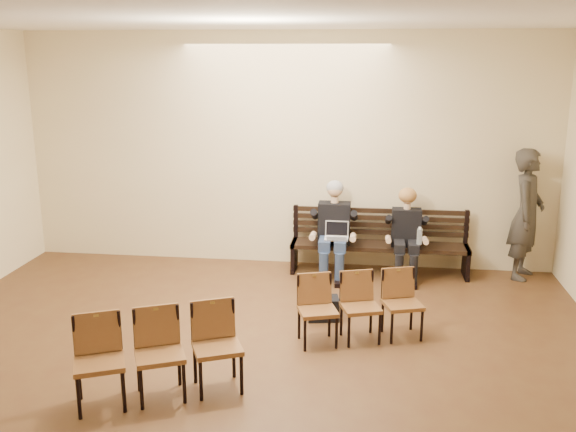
# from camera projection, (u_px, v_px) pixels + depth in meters

# --- Properties ---
(room_walls) EXTENTS (8.02, 10.01, 3.51)m
(room_walls) POSITION_uv_depth(u_px,v_px,m) (220.00, 133.00, 5.36)
(room_walls) COLOR beige
(room_walls) RESTS_ON ground
(bench) EXTENTS (2.60, 0.90, 0.45)m
(bench) POSITION_uv_depth(u_px,v_px,m) (379.00, 258.00, 9.48)
(bench) COLOR black
(bench) RESTS_ON ground
(seated_man) EXTENTS (0.58, 0.80, 1.38)m
(seated_man) POSITION_uv_depth(u_px,v_px,m) (334.00, 229.00, 9.33)
(seated_man) COLOR black
(seated_man) RESTS_ON ground
(seated_woman) EXTENTS (0.52, 0.72, 1.20)m
(seated_woman) POSITION_uv_depth(u_px,v_px,m) (406.00, 237.00, 9.22)
(seated_woman) COLOR black
(seated_woman) RESTS_ON ground
(laptop) EXTENTS (0.36, 0.29, 0.24)m
(laptop) POSITION_uv_depth(u_px,v_px,m) (336.00, 241.00, 9.15)
(laptop) COLOR silver
(laptop) RESTS_ON bench
(water_bottle) EXTENTS (0.08, 0.08, 0.25)m
(water_bottle) POSITION_uv_depth(u_px,v_px,m) (419.00, 244.00, 8.97)
(water_bottle) COLOR silver
(water_bottle) RESTS_ON bench
(bag) EXTENTS (0.42, 0.32, 0.28)m
(bag) POSITION_uv_depth(u_px,v_px,m) (323.00, 308.00, 7.86)
(bag) COLOR black
(bag) RESTS_ON ground
(passerby) EXTENTS (0.79, 0.93, 2.17)m
(passerby) POSITION_uv_depth(u_px,v_px,m) (528.00, 205.00, 9.10)
(passerby) COLOR #34302B
(passerby) RESTS_ON ground
(chair_row_front) EXTENTS (1.47, 0.84, 0.78)m
(chair_row_front) POSITION_uv_depth(u_px,v_px,m) (361.00, 308.00, 7.23)
(chair_row_front) COLOR brown
(chair_row_front) RESTS_ON ground
(chair_row_back) EXTENTS (1.60, 1.06, 0.86)m
(chair_row_back) POSITION_uv_depth(u_px,v_px,m) (160.00, 355.00, 6.01)
(chair_row_back) COLOR brown
(chair_row_back) RESTS_ON ground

